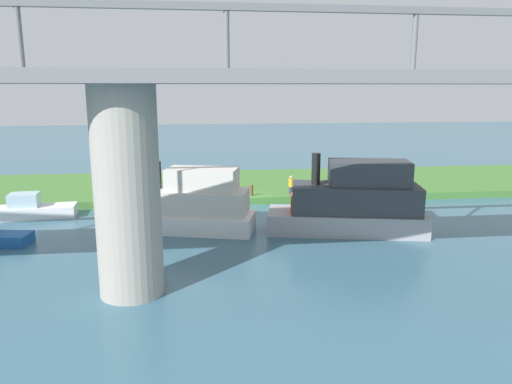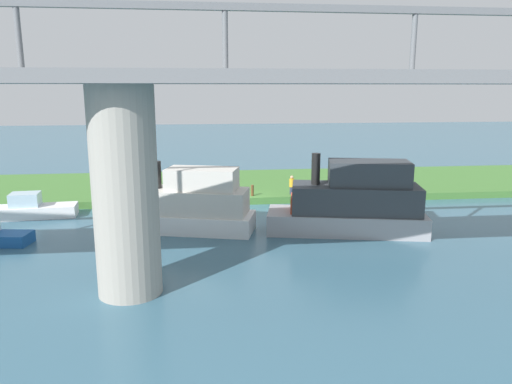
{
  "view_description": "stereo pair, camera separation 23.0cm",
  "coord_description": "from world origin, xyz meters",
  "px_view_note": "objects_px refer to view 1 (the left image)",
  "views": [
    {
      "loc": [
        2.91,
        33.62,
        8.18
      ],
      "look_at": [
        -0.64,
        5.0,
        2.0
      ],
      "focal_mm": 34.13,
      "sensor_mm": 36.0,
      "label": 1
    },
    {
      "loc": [
        2.68,
        33.64,
        8.18
      ],
      "look_at": [
        -0.64,
        5.0,
        2.0
      ],
      "focal_mm": 34.13,
      "sensor_mm": 36.0,
      "label": 2
    }
  ],
  "objects_px": {
    "person_on_bank": "(291,185)",
    "skiff_small": "(364,201)",
    "houseboat_blue": "(33,209)",
    "riverboat_paddlewheel": "(352,203)",
    "motorboat_red": "(190,206)",
    "bridge_pylon": "(127,193)",
    "mooring_post": "(252,190)"
  },
  "relations": [
    {
      "from": "houseboat_blue",
      "to": "motorboat_red",
      "type": "relative_size",
      "value": 0.6
    },
    {
      "from": "riverboat_paddlewheel",
      "to": "motorboat_red",
      "type": "relative_size",
      "value": 1.12
    },
    {
      "from": "bridge_pylon",
      "to": "mooring_post",
      "type": "bearing_deg",
      "value": -113.52
    },
    {
      "from": "person_on_bank",
      "to": "skiff_small",
      "type": "relative_size",
      "value": 0.3
    },
    {
      "from": "mooring_post",
      "to": "riverboat_paddlewheel",
      "type": "height_order",
      "value": "riverboat_paddlewheel"
    },
    {
      "from": "person_on_bank",
      "to": "motorboat_red",
      "type": "height_order",
      "value": "motorboat_red"
    },
    {
      "from": "bridge_pylon",
      "to": "riverboat_paddlewheel",
      "type": "distance_m",
      "value": 13.82
    },
    {
      "from": "person_on_bank",
      "to": "houseboat_blue",
      "type": "relative_size",
      "value": 0.28
    },
    {
      "from": "houseboat_blue",
      "to": "skiff_small",
      "type": "relative_size",
      "value": 1.09
    },
    {
      "from": "houseboat_blue",
      "to": "skiff_small",
      "type": "distance_m",
      "value": 21.94
    },
    {
      "from": "riverboat_paddlewheel",
      "to": "mooring_post",
      "type": "bearing_deg",
      "value": -58.89
    },
    {
      "from": "houseboat_blue",
      "to": "person_on_bank",
      "type": "bearing_deg",
      "value": -171.15
    },
    {
      "from": "motorboat_red",
      "to": "riverboat_paddlewheel",
      "type": "bearing_deg",
      "value": 171.36
    },
    {
      "from": "mooring_post",
      "to": "motorboat_red",
      "type": "relative_size",
      "value": 0.1
    },
    {
      "from": "person_on_bank",
      "to": "motorboat_red",
      "type": "distance_m",
      "value": 10.06
    },
    {
      "from": "bridge_pylon",
      "to": "person_on_bank",
      "type": "relative_size",
      "value": 6.0
    },
    {
      "from": "riverboat_paddlewheel",
      "to": "houseboat_blue",
      "type": "height_order",
      "value": "riverboat_paddlewheel"
    },
    {
      "from": "riverboat_paddlewheel",
      "to": "houseboat_blue",
      "type": "xyz_separation_m",
      "value": [
        19.3,
        -5.58,
        -1.11
      ]
    },
    {
      "from": "bridge_pylon",
      "to": "skiff_small",
      "type": "relative_size",
      "value": 1.81
    },
    {
      "from": "person_on_bank",
      "to": "mooring_post",
      "type": "bearing_deg",
      "value": 4.32
    },
    {
      "from": "person_on_bank",
      "to": "riverboat_paddlewheel",
      "type": "height_order",
      "value": "riverboat_paddlewheel"
    },
    {
      "from": "motorboat_red",
      "to": "skiff_small",
      "type": "distance_m",
      "value": 12.56
    },
    {
      "from": "bridge_pylon",
      "to": "motorboat_red",
      "type": "distance_m",
      "value": 9.32
    },
    {
      "from": "mooring_post",
      "to": "skiff_small",
      "type": "xyz_separation_m",
      "value": [
        -7.51,
        2.76,
        -0.36
      ]
    },
    {
      "from": "bridge_pylon",
      "to": "mooring_post",
      "type": "height_order",
      "value": "bridge_pylon"
    },
    {
      "from": "bridge_pylon",
      "to": "riverboat_paddlewheel",
      "type": "height_order",
      "value": "bridge_pylon"
    },
    {
      "from": "riverboat_paddlewheel",
      "to": "motorboat_red",
      "type": "xyz_separation_m",
      "value": [
        9.25,
        -1.41,
        -0.19
      ]
    },
    {
      "from": "mooring_post",
      "to": "motorboat_red",
      "type": "xyz_separation_m",
      "value": [
        4.39,
        6.65,
        0.61
      ]
    },
    {
      "from": "riverboat_paddlewheel",
      "to": "skiff_small",
      "type": "distance_m",
      "value": 6.03
    },
    {
      "from": "houseboat_blue",
      "to": "motorboat_red",
      "type": "bearing_deg",
      "value": 157.45
    },
    {
      "from": "person_on_bank",
      "to": "bridge_pylon",
      "type": "bearing_deg",
      "value": 58.26
    },
    {
      "from": "houseboat_blue",
      "to": "riverboat_paddlewheel",
      "type": "bearing_deg",
      "value": 163.88
    }
  ]
}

